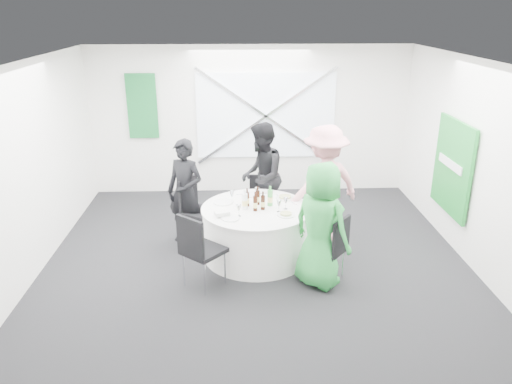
{
  "coord_description": "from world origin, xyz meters",
  "views": [
    {
      "loc": [
        -0.27,
        -6.33,
        3.45
      ],
      "look_at": [
        0.0,
        0.2,
        1.0
      ],
      "focal_mm": 35.0,
      "sensor_mm": 36.0,
      "label": 1
    }
  ],
  "objects_px": {
    "person_woman_green": "(321,226)",
    "green_water_bottle": "(270,198)",
    "chair_front_right": "(332,245)",
    "person_woman_pink": "(324,185)",
    "banquet_table": "(256,232)",
    "person_man_back": "(261,177)",
    "chair_back_left": "(195,205)",
    "chair_back_right": "(314,204)",
    "person_man_back_left": "(185,192)",
    "chair_back": "(260,198)",
    "chair_front_left": "(198,246)",
    "clear_water_bottle": "(245,201)"
  },
  "relations": [
    {
      "from": "banquet_table",
      "to": "person_man_back_left",
      "type": "height_order",
      "value": "person_man_back_left"
    },
    {
      "from": "chair_back",
      "to": "chair_front_left",
      "type": "bearing_deg",
      "value": -108.45
    },
    {
      "from": "chair_front_left",
      "to": "chair_front_right",
      "type": "bearing_deg",
      "value": -135.7
    },
    {
      "from": "chair_front_left",
      "to": "clear_water_bottle",
      "type": "height_order",
      "value": "clear_water_bottle"
    },
    {
      "from": "person_woman_green",
      "to": "clear_water_bottle",
      "type": "distance_m",
      "value": 1.22
    },
    {
      "from": "chair_front_left",
      "to": "green_water_bottle",
      "type": "distance_m",
      "value": 1.38
    },
    {
      "from": "chair_back_right",
      "to": "green_water_bottle",
      "type": "relative_size",
      "value": 3.52
    },
    {
      "from": "chair_back",
      "to": "person_woman_pink",
      "type": "xyz_separation_m",
      "value": [
        0.93,
        -0.6,
        0.42
      ]
    },
    {
      "from": "chair_back_right",
      "to": "person_woman_pink",
      "type": "relative_size",
      "value": 0.56
    },
    {
      "from": "person_man_back_left",
      "to": "clear_water_bottle",
      "type": "bearing_deg",
      "value": -5.62
    },
    {
      "from": "person_man_back",
      "to": "chair_back",
      "type": "bearing_deg",
      "value": -144.01
    },
    {
      "from": "banquet_table",
      "to": "clear_water_bottle",
      "type": "relative_size",
      "value": 5.38
    },
    {
      "from": "person_man_back",
      "to": "green_water_bottle",
      "type": "height_order",
      "value": "person_man_back"
    },
    {
      "from": "person_woman_pink",
      "to": "chair_back",
      "type": "bearing_deg",
      "value": -56.61
    },
    {
      "from": "banquet_table",
      "to": "person_man_back",
      "type": "distance_m",
      "value": 1.16
    },
    {
      "from": "chair_front_left",
      "to": "person_man_back",
      "type": "xyz_separation_m",
      "value": [
        0.9,
        1.9,
        0.27
      ]
    },
    {
      "from": "chair_back_left",
      "to": "person_man_back",
      "type": "bearing_deg",
      "value": -33.64
    },
    {
      "from": "chair_front_right",
      "to": "green_water_bottle",
      "type": "xyz_separation_m",
      "value": [
        -0.75,
        0.87,
        0.32
      ]
    },
    {
      "from": "chair_front_right",
      "to": "chair_back_right",
      "type": "bearing_deg",
      "value": -138.31
    },
    {
      "from": "chair_front_left",
      "to": "person_woman_pink",
      "type": "relative_size",
      "value": 0.56
    },
    {
      "from": "banquet_table",
      "to": "chair_front_left",
      "type": "bearing_deg",
      "value": -131.7
    },
    {
      "from": "banquet_table",
      "to": "person_man_back",
      "type": "height_order",
      "value": "person_man_back"
    },
    {
      "from": "person_man_back_left",
      "to": "clear_water_bottle",
      "type": "relative_size",
      "value": 5.6
    },
    {
      "from": "person_man_back_left",
      "to": "green_water_bottle",
      "type": "xyz_separation_m",
      "value": [
        1.25,
        -0.46,
        0.06
      ]
    },
    {
      "from": "chair_back_right",
      "to": "clear_water_bottle",
      "type": "bearing_deg",
      "value": -92.32
    },
    {
      "from": "chair_back_left",
      "to": "chair_back_right",
      "type": "relative_size",
      "value": 0.98
    },
    {
      "from": "chair_back",
      "to": "clear_water_bottle",
      "type": "relative_size",
      "value": 2.96
    },
    {
      "from": "person_woman_pink",
      "to": "clear_water_bottle",
      "type": "bearing_deg",
      "value": -1.46
    },
    {
      "from": "chair_front_right",
      "to": "person_man_back_left",
      "type": "relative_size",
      "value": 0.58
    },
    {
      "from": "chair_back_left",
      "to": "clear_water_bottle",
      "type": "bearing_deg",
      "value": -96.79
    },
    {
      "from": "banquet_table",
      "to": "chair_back_left",
      "type": "distance_m",
      "value": 1.08
    },
    {
      "from": "chair_back",
      "to": "clear_water_bottle",
      "type": "distance_m",
      "value": 1.19
    },
    {
      "from": "banquet_table",
      "to": "chair_front_right",
      "type": "xyz_separation_m",
      "value": [
        0.96,
        -0.78,
        0.17
      ]
    },
    {
      "from": "banquet_table",
      "to": "person_woman_green",
      "type": "distance_m",
      "value": 1.22
    },
    {
      "from": "chair_back_right",
      "to": "chair_front_right",
      "type": "relative_size",
      "value": 1.1
    },
    {
      "from": "banquet_table",
      "to": "chair_back_right",
      "type": "bearing_deg",
      "value": 28.94
    },
    {
      "from": "chair_front_right",
      "to": "person_woman_pink",
      "type": "height_order",
      "value": "person_woman_pink"
    },
    {
      "from": "chair_back_left",
      "to": "person_woman_pink",
      "type": "height_order",
      "value": "person_woman_pink"
    },
    {
      "from": "banquet_table",
      "to": "green_water_bottle",
      "type": "xyz_separation_m",
      "value": [
        0.21,
        0.08,
        0.49
      ]
    },
    {
      "from": "chair_back",
      "to": "chair_front_right",
      "type": "height_order",
      "value": "chair_front_right"
    },
    {
      "from": "person_woman_green",
      "to": "clear_water_bottle",
      "type": "height_order",
      "value": "person_woman_green"
    },
    {
      "from": "person_woman_green",
      "to": "green_water_bottle",
      "type": "bearing_deg",
      "value": -11.08
    },
    {
      "from": "chair_back_left",
      "to": "person_man_back_left",
      "type": "relative_size",
      "value": 0.62
    },
    {
      "from": "person_man_back",
      "to": "clear_water_bottle",
      "type": "bearing_deg",
      "value": -8.03
    },
    {
      "from": "person_man_back_left",
      "to": "clear_water_bottle",
      "type": "xyz_separation_m",
      "value": [
        0.89,
        -0.57,
        0.06
      ]
    },
    {
      "from": "chair_back",
      "to": "person_man_back",
      "type": "bearing_deg",
      "value": -54.93
    },
    {
      "from": "person_woman_pink",
      "to": "person_woman_green",
      "type": "relative_size",
      "value": 1.1
    },
    {
      "from": "person_woman_pink",
      "to": "chair_front_left",
      "type": "bearing_deg",
      "value": 12.43
    },
    {
      "from": "chair_back",
      "to": "person_woman_pink",
      "type": "distance_m",
      "value": 1.19
    },
    {
      "from": "chair_back_right",
      "to": "person_woman_pink",
      "type": "bearing_deg",
      "value": 44.09
    }
  ]
}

